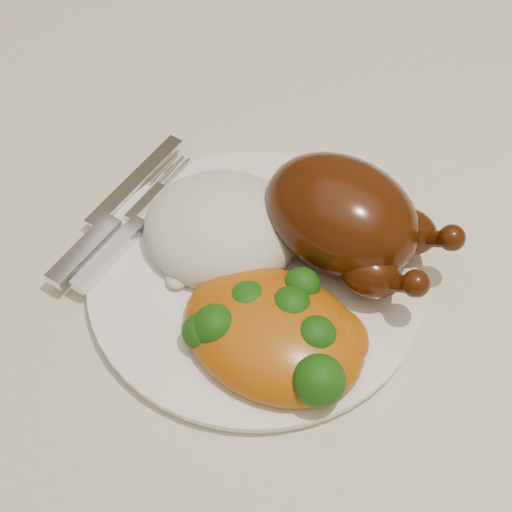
% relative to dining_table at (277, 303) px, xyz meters
% --- Properties ---
extents(dining_table, '(1.60, 0.90, 0.76)m').
position_rel_dining_table_xyz_m(dining_table, '(0.00, 0.00, 0.00)').
color(dining_table, brown).
rests_on(dining_table, floor).
extents(tablecloth, '(1.73, 1.03, 0.18)m').
position_rel_dining_table_xyz_m(tablecloth, '(0.00, 0.00, 0.07)').
color(tablecloth, beige).
rests_on(tablecloth, dining_table).
extents(dinner_plate, '(0.33, 0.33, 0.01)m').
position_rel_dining_table_xyz_m(dinner_plate, '(-0.00, -0.05, 0.11)').
color(dinner_plate, white).
rests_on(dinner_plate, tablecloth).
extents(roast_chicken, '(0.17, 0.13, 0.08)m').
position_rel_dining_table_xyz_m(roast_chicken, '(0.05, -0.00, 0.15)').
color(roast_chicken, '#421907').
rests_on(roast_chicken, dinner_plate).
extents(rice_mound, '(0.15, 0.14, 0.07)m').
position_rel_dining_table_xyz_m(rice_mound, '(-0.04, -0.03, 0.13)').
color(rice_mound, white).
rests_on(rice_mound, dinner_plate).
extents(mac_and_cheese, '(0.16, 0.13, 0.05)m').
position_rel_dining_table_xyz_m(mac_and_cheese, '(0.04, -0.10, 0.13)').
color(mac_and_cheese, '#B44D0B').
rests_on(mac_and_cheese, dinner_plate).
extents(cutlery, '(0.05, 0.18, 0.01)m').
position_rel_dining_table_xyz_m(cutlery, '(-0.12, -0.06, 0.12)').
color(cutlery, silver).
rests_on(cutlery, dinner_plate).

